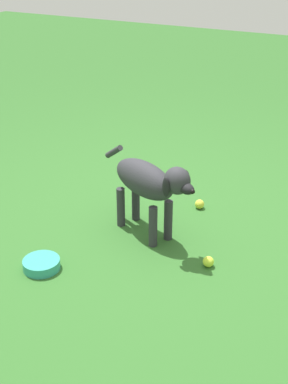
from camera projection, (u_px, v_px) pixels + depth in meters
ground at (151, 221)px, 3.68m from camera, size 14.00×14.00×0.00m
dog at (149, 183)px, 3.35m from camera, size 0.42×0.78×0.57m
tennis_ball_0 at (208, 262)px, 3.19m from camera, size 0.07×0.07×0.07m
tennis_ball_1 at (200, 204)px, 3.83m from camera, size 0.07×0.07×0.07m
water_bowl at (41, 264)px, 3.17m from camera, size 0.22×0.22×0.06m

